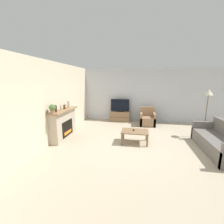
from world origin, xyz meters
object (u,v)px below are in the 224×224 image
object	(u,v)px
coffee_table	(135,132)
mantel_vase_centre_left	(61,108)
tv_stand	(120,116)
armchair	(147,119)
mantel_clock	(65,107)
mantel_vase_right	(68,104)
couch	(220,143)
floor_lamp	(208,96)
remote	(134,130)
tv	(120,106)
fireplace	(63,124)
potted_plant	(52,108)
mantel_vase_left	(56,109)

from	to	relation	value
coffee_table	mantel_vase_centre_left	bearing A→B (deg)	-177.12
mantel_vase_centre_left	tv_stand	size ratio (longest dim) A/B	0.18
mantel_vase_centre_left	armchair	bearing A→B (deg)	37.52
mantel_clock	armchair	bearing A→B (deg)	34.29
mantel_vase_right	armchair	distance (m)	3.70
couch	floor_lamp	bearing A→B (deg)	86.72
mantel_vase_right	coffee_table	xyz separation A→B (m)	(2.55, -0.44, -0.84)
armchair	couch	size ratio (longest dim) A/B	0.40
remote	tv	bearing A→B (deg)	116.99
mantel_clock	coffee_table	bearing A→B (deg)	-3.10
coffee_table	remote	distance (m)	0.10
fireplace	coffee_table	bearing A→B (deg)	0.32
tv	remote	world-z (taller)	tv
fireplace	potted_plant	world-z (taller)	potted_plant
fireplace	couch	size ratio (longest dim) A/B	0.73
coffee_table	floor_lamp	world-z (taller)	floor_lamp
mantel_vase_centre_left	tv	xyz separation A→B (m)	(1.71, 2.82, -0.34)
remote	mantel_vase_left	bearing A→B (deg)	-157.87
tv_stand	tv	xyz separation A→B (m)	(0.00, -0.00, 0.56)
mantel_clock	potted_plant	xyz separation A→B (m)	(-0.00, -0.80, 0.08)
mantel_clock	couch	bearing A→B (deg)	-4.61
floor_lamp	remote	bearing A→B (deg)	-158.85
floor_lamp	mantel_vase_left	bearing A→B (deg)	-163.23
fireplace	mantel_vase_centre_left	xyz separation A→B (m)	(0.02, -0.11, 0.61)
fireplace	floor_lamp	size ratio (longest dim) A/B	0.86
mantel_clock	coffee_table	world-z (taller)	mantel_clock
mantel_vase_centre_left	tv_stand	distance (m)	3.42
mantel_vase_left	mantel_vase_centre_left	world-z (taller)	mantel_vase_left
mantel_vase_right	potted_plant	distance (m)	1.10
fireplace	mantel_vase_left	distance (m)	0.78
mantel_vase_left	couch	bearing A→B (deg)	2.30
potted_plant	armchair	size ratio (longest dim) A/B	0.34
mantel_vase_left	tv	distance (m)	3.61
mantel_vase_centre_left	tv_stand	world-z (taller)	mantel_vase_centre_left
couch	fireplace	bearing A→B (deg)	177.12
armchair	remote	xyz separation A→B (m)	(-0.58, -2.18, 0.15)
fireplace	tv	distance (m)	3.22
mantel_vase_left	tv	world-z (taller)	mantel_vase_left
mantel_vase_right	fireplace	bearing A→B (deg)	-92.09
mantel_vase_centre_left	floor_lamp	distance (m)	5.27
mantel_vase_centre_left	mantel_vase_right	bearing A→B (deg)	90.00
tv_stand	coffee_table	size ratio (longest dim) A/B	1.14
fireplace	mantel_vase_left	size ratio (longest dim) A/B	6.27
remote	floor_lamp	bearing A→B (deg)	31.29
couch	mantel_vase_right	bearing A→B (deg)	171.97
mantel_vase_left	floor_lamp	bearing A→B (deg)	16.77
fireplace	armchair	bearing A→B (deg)	36.01
potted_plant	remote	size ratio (longest dim) A/B	1.85
potted_plant	tv	bearing A→B (deg)	62.89
mantel_vase_left	armchair	bearing A→B (deg)	41.30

